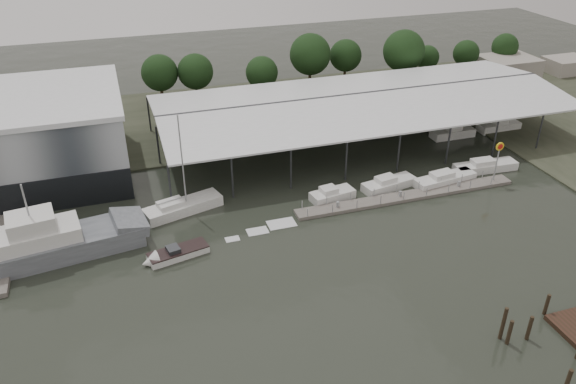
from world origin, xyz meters
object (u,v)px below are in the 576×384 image
object	(u,v)px
shell_fuel_sign	(498,155)
white_sailboat	(182,207)
grey_trawler	(50,243)
speedboat_underway	(173,255)

from	to	relation	value
shell_fuel_sign	white_sailboat	distance (m)	38.54
shell_fuel_sign	grey_trawler	size ratio (longest dim) A/B	0.29
shell_fuel_sign	white_sailboat	bearing A→B (deg)	172.43
shell_fuel_sign	speedboat_underway	xyz separation A→B (m)	(-40.29, -3.56, -3.53)
speedboat_underway	white_sailboat	bearing A→B (deg)	-116.96
white_sailboat	speedboat_underway	size ratio (longest dim) A/B	0.68
grey_trawler	white_sailboat	size ratio (longest dim) A/B	1.62
white_sailboat	speedboat_underway	bearing A→B (deg)	-120.66
grey_trawler	speedboat_underway	distance (m)	12.24
white_sailboat	speedboat_underway	xyz separation A→B (m)	(-2.23, -8.62, -0.25)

